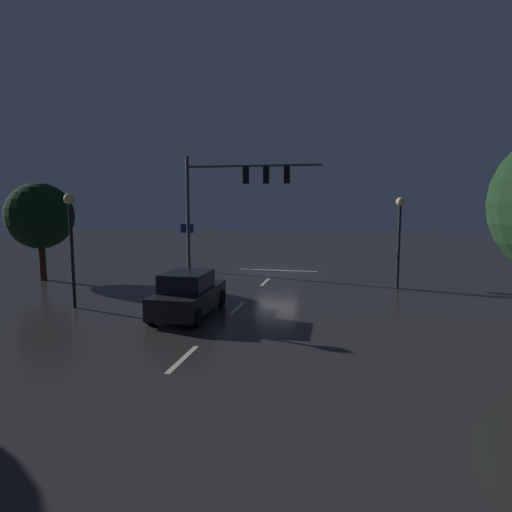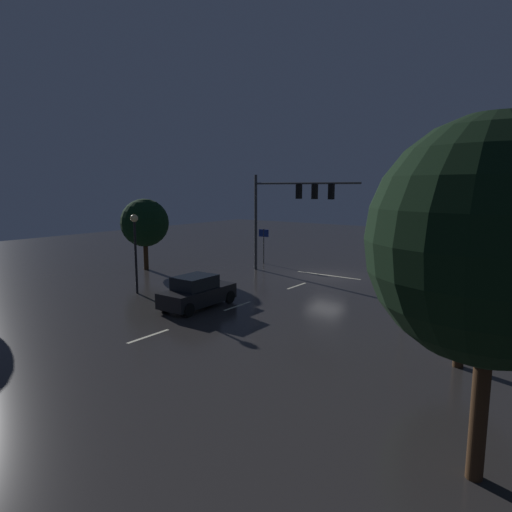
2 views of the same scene
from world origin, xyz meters
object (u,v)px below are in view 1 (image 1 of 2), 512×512
street_lamp_left_kerb (400,224)px  street_lamp_right_kerb (71,228)px  traffic_signal_assembly (234,189)px  tree_right_near (40,216)px  route_sign (187,235)px  car_approaching (188,295)px

street_lamp_left_kerb → street_lamp_right_kerb: bearing=28.2°
traffic_signal_assembly → street_lamp_right_kerb: traffic_signal_assembly is taller
street_lamp_right_kerb → tree_right_near: tree_right_near is taller
street_lamp_left_kerb → traffic_signal_assembly: bearing=-19.0°
traffic_signal_assembly → route_sign: (4.05, -2.50, -3.09)m
street_lamp_right_kerb → route_sign: 13.01m
street_lamp_left_kerb → tree_right_near: bearing=5.4°
route_sign → street_lamp_left_kerb: bearing=156.9°
traffic_signal_assembly → car_approaching: size_ratio=1.92×
street_lamp_right_kerb → tree_right_near: (5.68, -5.40, 0.26)m
street_lamp_left_kerb → street_lamp_right_kerb: 15.25m
car_approaching → tree_right_near: (10.68, -5.47, 2.77)m
route_sign → tree_right_near: (5.64, 7.55, 1.50)m
street_lamp_left_kerb → tree_right_near: 19.20m
tree_right_near → street_lamp_right_kerb: bearing=136.4°
car_approaching → street_lamp_right_kerb: street_lamp_right_kerb is taller
car_approaching → route_sign: size_ratio=1.53×
traffic_signal_assembly → route_sign: size_ratio=2.94×
car_approaching → traffic_signal_assembly: bearing=-84.6°
route_sign → traffic_signal_assembly: bearing=148.3°
car_approaching → tree_right_near: bearing=-27.1°
car_approaching → street_lamp_left_kerb: bearing=-139.2°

